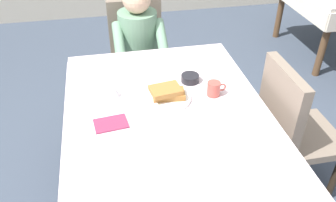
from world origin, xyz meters
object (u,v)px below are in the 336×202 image
at_px(breakfast_stack, 167,92).
at_px(fork_left_of_plate, 134,105).
at_px(plate_breakfast, 166,98).
at_px(bowl_butter, 190,78).
at_px(knife_right_of_plate, 199,97).
at_px(chair_diner, 137,50).
at_px(chair_right_side, 291,125).
at_px(syrup_pitcher, 114,91).
at_px(spoon_near_edge, 183,129).
at_px(dining_table_main, 168,125).
at_px(diner_person, 139,43).
at_px(cup_coffee, 214,89).

relative_size(breakfast_stack, fork_left_of_plate, 1.15).
relative_size(plate_breakfast, breakfast_stack, 1.36).
bearing_deg(bowl_butter, knife_right_of_plate, -86.39).
relative_size(chair_diner, breakfast_stack, 4.50).
xyz_separation_m(chair_right_side, breakfast_stack, (-0.75, 0.13, 0.26)).
relative_size(breakfast_stack, bowl_butter, 1.88).
bearing_deg(chair_diner, syrup_pitcher, 75.51).
bearing_deg(fork_left_of_plate, chair_right_side, -90.78).
bearing_deg(fork_left_of_plate, spoon_near_edge, -134.23).
xyz_separation_m(dining_table_main, knife_right_of_plate, (0.21, 0.11, 0.09)).
xyz_separation_m(dining_table_main, chair_diner, (-0.03, 1.17, -0.12)).
bearing_deg(fork_left_of_plate, knife_right_of_plate, -84.32).
xyz_separation_m(dining_table_main, spoon_near_edge, (0.05, -0.16, 0.09)).
relative_size(breakfast_stack, syrup_pitcher, 2.58).
bearing_deg(spoon_near_edge, fork_left_of_plate, 135.63).
xyz_separation_m(chair_diner, diner_person, (-0.00, -0.16, 0.14)).
height_order(breakfast_stack, knife_right_of_plate, breakfast_stack).
bearing_deg(chair_right_side, bowl_butter, -116.39).
bearing_deg(diner_person, knife_right_of_plate, 104.54).
distance_m(cup_coffee, bowl_butter, 0.20).
xyz_separation_m(cup_coffee, spoon_near_edge, (-0.25, -0.27, -0.04)).
distance_m(syrup_pitcher, spoon_near_edge, 0.49).
relative_size(chair_diner, bowl_butter, 8.45).
relative_size(dining_table_main, knife_right_of_plate, 7.62).
distance_m(chair_diner, breakfast_stack, 1.08).
bearing_deg(bowl_butter, cup_coffee, -59.93).
distance_m(chair_diner, cup_coffee, 1.13).
bearing_deg(breakfast_stack, syrup_pitcher, 163.04).
relative_size(chair_diner, knife_right_of_plate, 4.65).
xyz_separation_m(chair_diner, cup_coffee, (0.32, -1.05, 0.25)).
bearing_deg(cup_coffee, dining_table_main, -158.52).
height_order(dining_table_main, bowl_butter, bowl_butter).
xyz_separation_m(dining_table_main, fork_left_of_plate, (-0.17, 0.11, 0.09)).
height_order(fork_left_of_plate, knife_right_of_plate, same).
relative_size(cup_coffee, bowl_butter, 1.03).
xyz_separation_m(dining_table_main, cup_coffee, (0.29, 0.12, 0.13)).
relative_size(diner_person, syrup_pitcher, 14.00).
bearing_deg(cup_coffee, spoon_near_edge, -132.27).
distance_m(plate_breakfast, cup_coffee, 0.28).
bearing_deg(dining_table_main, knife_right_of_plate, 27.26).
xyz_separation_m(bowl_butter, knife_right_of_plate, (0.01, -0.18, -0.02)).
relative_size(chair_right_side, plate_breakfast, 3.32).
bearing_deg(fork_left_of_plate, plate_breakfast, -78.31).
xyz_separation_m(syrup_pitcher, knife_right_of_plate, (0.48, -0.11, -0.04)).
relative_size(bowl_butter, syrup_pitcher, 1.38).
xyz_separation_m(diner_person, breakfast_stack, (0.05, -0.89, 0.12)).
distance_m(dining_table_main, cup_coffee, 0.34).
bearing_deg(diner_person, breakfast_stack, 93.21).
height_order(chair_right_side, cup_coffee, chair_right_side).
xyz_separation_m(diner_person, cup_coffee, (0.32, -0.90, 0.11)).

